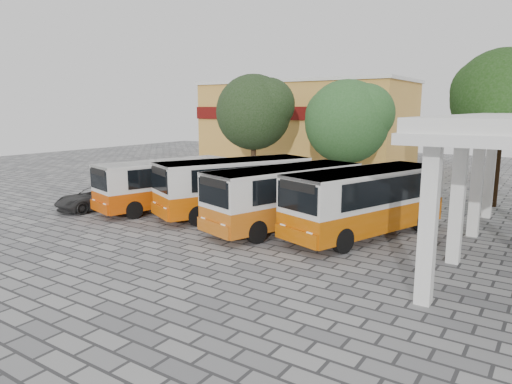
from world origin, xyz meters
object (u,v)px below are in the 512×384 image
Objects in this scene: parked_car at (96,198)px; bus_centre_right at (285,193)px; bus_far_left at (165,181)px; bus_centre_left at (235,183)px; bus_far_right at (366,198)px.

bus_centre_right is at bearing 21.24° from parked_car.
bus_far_left is at bearing -162.10° from bus_centre_right.
bus_centre_left is 1.99× the size of parked_car.
bus_far_left is 7.76m from bus_centre_right.
bus_far_right is 15.12m from parked_car.
bus_far_left is at bearing -141.85° from bus_centre_left.
bus_far_left is at bearing 42.42° from parked_car.
bus_far_right is (7.22, -0.02, 0.01)m from bus_centre_left.
bus_centre_right is 0.97× the size of bus_far_right.
bus_centre_left is (4.18, 0.94, 0.13)m from bus_far_left.
bus_centre_right is (3.58, -0.87, -0.03)m from bus_centre_left.
parked_car is at bearing -131.70° from bus_far_left.
bus_centre_right is at bearing 16.38° from bus_far_left.
bus_far_right is at bearing 30.59° from bus_centre_right.
bus_centre_left reaches higher than bus_centre_right.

